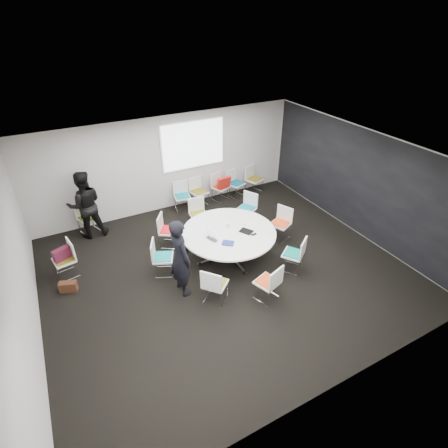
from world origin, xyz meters
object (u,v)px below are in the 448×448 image
person_main (180,258)px  laptop (213,238)px  chair_ring_e (163,263)px  chair_back_e (254,184)px  chair_ring_d (169,236)px  cup (228,225)px  chair_ring_h (293,260)px  chair_back_c (220,192)px  chair_spare_left (67,266)px  conference_table (229,238)px  chair_back_b (199,197)px  chair_back_a (183,201)px  brown_bag (68,287)px  person_back (85,205)px  chair_ring_f (215,290)px  maroon_bag (62,254)px  chair_ring_c (199,220)px  chair_ring_a (280,229)px  chair_ring_g (267,288)px  chair_ring_b (247,214)px  chair_person_back (89,223)px  chair_back_d (236,188)px

person_main → laptop: (1.01, 0.52, -0.16)m
chair_ring_e → chair_back_e: 4.82m
chair_ring_d → cup: chair_ring_d is taller
chair_ring_h → cup: chair_ring_h is taller
chair_back_c → chair_spare_left: (-4.82, -1.63, 0.00)m
conference_table → chair_ring_e: size_ratio=2.58×
chair_back_b → cup: (-0.36, -2.54, 0.50)m
chair_ring_e → chair_back_a: size_ratio=1.00×
chair_ring_e → chair_back_e: size_ratio=1.00×
brown_bag → cup: bearing=-4.9°
person_back → chair_ring_f: bearing=119.9°
conference_table → chair_back_e: size_ratio=2.58×
cup → maroon_bag: bearing=166.6°
cup → chair_ring_c: bearing=99.3°
person_main → chair_back_c: bearing=-44.2°
chair_ring_c → brown_bag: 3.71m
chair_back_e → person_main: size_ratio=0.49×
chair_ring_f → chair_ring_h: bearing=50.8°
chair_ring_h → chair_back_a: bearing=71.6°
person_back → brown_bag: person_back is taller
chair_ring_c → person_main: person_main is taller
chair_ring_a → chair_ring_f: bearing=91.8°
conference_table → chair_ring_e: (-1.65, 0.14, -0.27)m
chair_ring_c → chair_ring_g: same height
maroon_bag → chair_ring_a: bearing=-11.1°
chair_back_e → chair_ring_g: bearing=42.4°
chair_spare_left → person_back: person_back is taller
chair_ring_b → chair_ring_c: bearing=49.3°
chair_back_c → chair_ring_d: bearing=13.7°
conference_table → chair_ring_g: bearing=-89.5°
chair_spare_left → cup: bearing=-113.8°
chair_ring_a → chair_ring_e: size_ratio=1.00×
conference_table → brown_bag: (-3.71, 0.53, -0.43)m
chair_ring_e → chair_back_b: size_ratio=1.00×
chair_ring_h → chair_back_e: 4.09m
chair_back_e → chair_person_back: size_ratio=1.00×
chair_back_b → chair_back_a: bearing=-7.3°
conference_table → person_back: 3.86m
chair_ring_b → chair_ring_c: same height
chair_ring_e → person_back: size_ratio=0.47×
chair_ring_f → person_back: size_ratio=0.47×
chair_back_b → cup: bearing=71.4°
chair_back_d → laptop: 3.61m
chair_back_e → chair_back_c: bearing=-19.8°
chair_back_d → person_back: (-4.59, -0.15, 0.65)m
chair_ring_a → brown_bag: chair_ring_a is taller
chair_ring_a → chair_ring_d: size_ratio=1.00×
chair_back_b → chair_person_back: bearing=-10.6°
laptop → chair_ring_b: bearing=-71.2°
chair_ring_d → brown_bag: 2.64m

